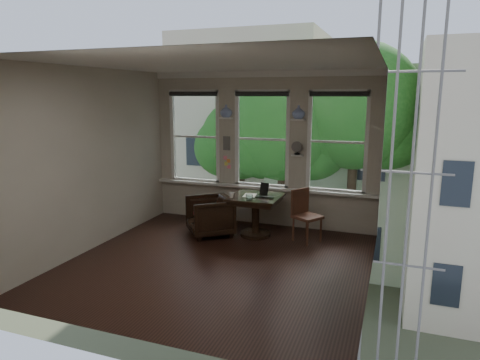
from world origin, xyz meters
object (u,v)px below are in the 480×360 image
at_px(side_chair_right, 307,216).
at_px(mug, 231,195).
at_px(armchair_left, 210,216).
at_px(table, 256,216).
at_px(laptop, 264,197).

height_order(side_chair_right, mug, side_chair_right).
bearing_deg(armchair_left, mug, 48.93).
relative_size(armchair_left, side_chair_right, 0.86).
bearing_deg(table, mug, -144.52).
height_order(laptop, mug, mug).
bearing_deg(mug, side_chair_right, 11.56).
bearing_deg(side_chair_right, table, 122.40).
relative_size(side_chair_right, mug, 8.92).
distance_m(table, laptop, 0.44).
xyz_separation_m(side_chair_right, mug, (-1.33, -0.27, 0.34)).
relative_size(armchair_left, laptop, 2.41).
xyz_separation_m(armchair_left, side_chair_right, (1.76, 0.26, 0.10)).
height_order(side_chair_right, laptop, side_chair_right).
bearing_deg(armchair_left, table, 68.11).
xyz_separation_m(table, armchair_left, (-0.81, -0.25, -0.02)).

